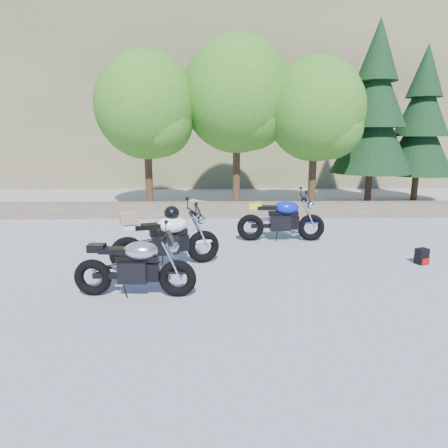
{
  "coord_description": "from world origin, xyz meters",
  "views": [
    {
      "loc": [
        0.04,
        -7.82,
        2.69
      ],
      "look_at": [
        0.2,
        1.0,
        0.75
      ],
      "focal_mm": 32.0,
      "sensor_mm": 36.0,
      "label": 1
    }
  ],
  "objects_px": {
    "silver_bike": "(135,267)",
    "white_bike": "(165,237)",
    "backpack": "(422,257)",
    "blue_bike": "(282,220)"
  },
  "relations": [
    {
      "from": "silver_bike",
      "to": "backpack",
      "type": "relative_size",
      "value": 6.18
    },
    {
      "from": "blue_bike",
      "to": "backpack",
      "type": "relative_size",
      "value": 6.72
    },
    {
      "from": "silver_bike",
      "to": "white_bike",
      "type": "relative_size",
      "value": 0.94
    },
    {
      "from": "white_bike",
      "to": "backpack",
      "type": "distance_m",
      "value": 5.5
    },
    {
      "from": "silver_bike",
      "to": "backpack",
      "type": "bearing_deg",
      "value": 18.88
    },
    {
      "from": "silver_bike",
      "to": "blue_bike",
      "type": "relative_size",
      "value": 0.92
    },
    {
      "from": "blue_bike",
      "to": "backpack",
      "type": "xyz_separation_m",
      "value": [
        2.72,
        -2.02,
        -0.4
      ]
    },
    {
      "from": "blue_bike",
      "to": "backpack",
      "type": "height_order",
      "value": "blue_bike"
    },
    {
      "from": "silver_bike",
      "to": "backpack",
      "type": "height_order",
      "value": "silver_bike"
    },
    {
      "from": "silver_bike",
      "to": "blue_bike",
      "type": "bearing_deg",
      "value": 52.97
    }
  ]
}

